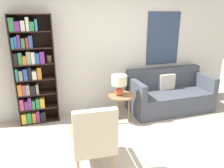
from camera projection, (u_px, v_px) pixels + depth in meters
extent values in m
plane|color=#B2A899|center=(138.00, 165.00, 3.09)|extent=(14.00, 14.00, 0.00)
cube|color=silver|center=(100.00, 49.00, 4.51)|extent=(6.40, 0.06, 2.70)
cube|color=#334260|center=(163.00, 39.00, 4.84)|extent=(0.78, 0.02, 1.14)
cube|color=black|center=(15.00, 72.00, 3.98)|extent=(0.02, 0.30, 2.05)
cube|color=black|center=(55.00, 70.00, 4.18)|extent=(0.02, 0.30, 2.05)
cube|color=black|center=(29.00, 14.00, 3.76)|extent=(0.73, 0.30, 0.02)
cube|color=black|center=(41.00, 120.00, 4.39)|extent=(0.73, 0.30, 0.02)
cube|color=black|center=(35.00, 69.00, 4.21)|extent=(0.73, 0.01, 2.05)
cube|color=black|center=(39.00, 106.00, 4.30)|extent=(0.73, 0.30, 0.02)
cube|color=gold|center=(24.00, 117.00, 4.24)|extent=(0.08, 0.21, 0.20)
cube|color=#338C4C|center=(29.00, 117.00, 4.25)|extent=(0.08, 0.18, 0.21)
cube|color=orange|center=(34.00, 116.00, 4.30)|extent=(0.07, 0.23, 0.20)
cube|color=#7A338C|center=(38.00, 115.00, 4.31)|extent=(0.06, 0.21, 0.23)
cube|color=black|center=(42.00, 116.00, 4.32)|extent=(0.04, 0.19, 0.19)
cube|color=black|center=(44.00, 115.00, 4.36)|extent=(0.05, 0.23, 0.21)
cube|color=black|center=(38.00, 93.00, 4.21)|extent=(0.73, 0.30, 0.02)
cube|color=#B24C6B|center=(22.00, 104.00, 4.14)|extent=(0.07, 0.20, 0.21)
cube|color=#7A338C|center=(27.00, 105.00, 4.16)|extent=(0.06, 0.18, 0.16)
cube|color=#7A338C|center=(30.00, 102.00, 4.20)|extent=(0.06, 0.24, 0.23)
cube|color=#338C4C|center=(34.00, 103.00, 4.23)|extent=(0.06, 0.25, 0.16)
cube|color=#338C4C|center=(38.00, 102.00, 4.24)|extent=(0.07, 0.22, 0.19)
cube|color=gold|center=(42.00, 102.00, 4.25)|extent=(0.08, 0.20, 0.19)
cube|color=black|center=(36.00, 78.00, 4.12)|extent=(0.73, 0.30, 0.02)
cube|color=orange|center=(20.00, 89.00, 4.08)|extent=(0.07, 0.25, 0.21)
cube|color=#B24C6B|center=(24.00, 89.00, 4.09)|extent=(0.05, 0.23, 0.20)
cube|color=gray|center=(28.00, 89.00, 4.08)|extent=(0.07, 0.18, 0.19)
cube|color=black|center=(33.00, 89.00, 4.13)|extent=(0.09, 0.21, 0.17)
cube|color=gray|center=(37.00, 88.00, 4.14)|extent=(0.04, 0.19, 0.19)
cube|color=black|center=(34.00, 63.00, 4.03)|extent=(0.73, 0.30, 0.02)
cube|color=teal|center=(17.00, 74.00, 3.96)|extent=(0.04, 0.19, 0.21)
cube|color=gray|center=(21.00, 75.00, 3.99)|extent=(0.06, 0.22, 0.18)
cube|color=#2D56A8|center=(26.00, 74.00, 4.02)|extent=(0.07, 0.23, 0.21)
cube|color=black|center=(30.00, 73.00, 4.01)|extent=(0.06, 0.18, 0.23)
cube|color=silver|center=(34.00, 74.00, 4.05)|extent=(0.08, 0.20, 0.16)
cube|color=orange|center=(39.00, 73.00, 4.06)|extent=(0.07, 0.18, 0.21)
cube|color=black|center=(33.00, 48.00, 3.94)|extent=(0.73, 0.30, 0.02)
cube|color=black|center=(16.00, 59.00, 3.87)|extent=(0.07, 0.19, 0.21)
cube|color=#338C4C|center=(20.00, 58.00, 3.90)|extent=(0.06, 0.21, 0.21)
cube|color=orange|center=(25.00, 60.00, 3.94)|extent=(0.06, 0.24, 0.15)
cube|color=gray|center=(29.00, 57.00, 3.95)|extent=(0.07, 0.24, 0.23)
cube|color=silver|center=(33.00, 58.00, 3.95)|extent=(0.06, 0.17, 0.21)
cube|color=#2D56A8|center=(37.00, 58.00, 3.99)|extent=(0.07, 0.21, 0.19)
cube|color=#7A338C|center=(42.00, 57.00, 4.02)|extent=(0.08, 0.24, 0.21)
cylinder|color=#8C6B4C|center=(49.00, 59.00, 4.09)|extent=(0.10, 0.10, 0.13)
cube|color=black|center=(31.00, 31.00, 3.85)|extent=(0.73, 0.30, 0.02)
cube|color=teal|center=(13.00, 43.00, 3.79)|extent=(0.04, 0.22, 0.19)
cube|color=#2D56A8|center=(16.00, 42.00, 3.81)|extent=(0.05, 0.23, 0.20)
cube|color=#7A338C|center=(19.00, 41.00, 3.82)|extent=(0.04, 0.23, 0.23)
cube|color=#338C4C|center=(23.00, 43.00, 3.86)|extent=(0.06, 0.25, 0.17)
cube|color=red|center=(27.00, 42.00, 3.88)|extent=(0.04, 0.25, 0.18)
cube|color=#2D56A8|center=(31.00, 41.00, 3.87)|extent=(0.06, 0.22, 0.21)
cube|color=#338C4C|center=(12.00, 24.00, 3.71)|extent=(0.08, 0.23, 0.22)
cube|color=#7A338C|center=(17.00, 26.00, 3.72)|extent=(0.08, 0.17, 0.16)
cube|color=silver|center=(23.00, 26.00, 3.75)|extent=(0.07, 0.19, 0.17)
cube|color=silver|center=(27.00, 24.00, 3.77)|extent=(0.05, 0.20, 0.23)
cube|color=#338C4C|center=(32.00, 26.00, 3.78)|extent=(0.07, 0.17, 0.16)
cube|color=teal|center=(36.00, 25.00, 3.82)|extent=(0.04, 0.22, 0.19)
cylinder|color=tan|center=(105.00, 141.00, 3.40)|extent=(0.04, 0.04, 0.31)
cylinder|color=tan|center=(74.00, 145.00, 3.29)|extent=(0.04, 0.04, 0.31)
cylinder|color=tan|center=(114.00, 163.00, 2.89)|extent=(0.04, 0.04, 0.31)
cube|color=beige|center=(93.00, 142.00, 3.03)|extent=(0.59, 0.66, 0.08)
cube|color=beige|center=(96.00, 131.00, 2.68)|extent=(0.56, 0.13, 0.56)
cube|color=tan|center=(111.00, 130.00, 3.05)|extent=(0.08, 0.57, 0.04)
cube|color=tan|center=(73.00, 135.00, 2.92)|extent=(0.08, 0.57, 0.04)
cube|color=#474C56|center=(170.00, 101.00, 4.82)|extent=(1.77, 0.85, 0.43)
cube|color=#474C56|center=(164.00, 77.00, 4.98)|extent=(1.77, 0.20, 0.46)
cube|color=#474C56|center=(136.00, 88.00, 4.47)|extent=(0.12, 0.85, 0.32)
cube|color=#474C56|center=(203.00, 81.00, 4.94)|extent=(0.12, 0.85, 0.32)
cube|color=beige|center=(167.00, 82.00, 4.86)|extent=(0.36, 0.12, 0.34)
cylinder|color=#99704C|center=(121.00, 96.00, 4.18)|extent=(0.50, 0.50, 0.02)
cylinder|color=#99704C|center=(119.00, 106.00, 4.40)|extent=(0.03, 0.03, 0.54)
cylinder|color=#99704C|center=(116.00, 111.00, 4.16)|extent=(0.03, 0.03, 0.54)
cylinder|color=#99704C|center=(129.00, 110.00, 4.24)|extent=(0.03, 0.03, 0.54)
ellipsoid|color=#C65128|center=(119.00, 92.00, 4.14)|extent=(0.16, 0.16, 0.15)
cylinder|color=tan|center=(119.00, 86.00, 4.10)|extent=(0.02, 0.02, 0.06)
cylinder|color=beige|center=(119.00, 80.00, 4.06)|extent=(0.29, 0.29, 0.19)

